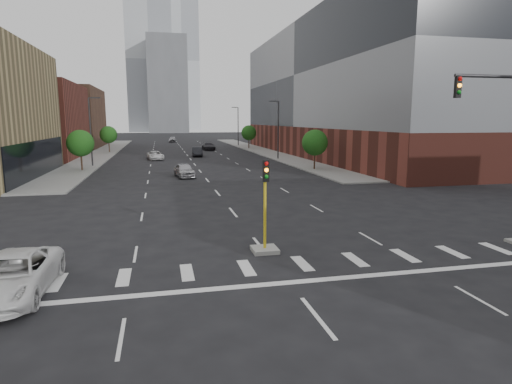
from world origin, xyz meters
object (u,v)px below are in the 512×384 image
object	(u,v)px
car_mid_right	(197,152)
parked_minivan	(12,275)
median_traffic_signal	(265,232)
car_near_left	(184,170)
car_far_left	(155,155)
car_distant	(173,139)
car_deep_right	(208,146)

from	to	relation	value
car_mid_right	parked_minivan	world-z (taller)	car_mid_right
median_traffic_signal	parked_minivan	xyz separation A→B (m)	(-10.00, -2.97, -0.22)
median_traffic_signal	car_near_left	xyz separation A→B (m)	(-2.17, 27.80, -0.21)
car_far_left	car_distant	world-z (taller)	car_distant
median_traffic_signal	car_mid_right	xyz separation A→B (m)	(1.50, 54.19, -0.19)
car_mid_right	parked_minivan	bearing A→B (deg)	-98.64
car_deep_right	car_mid_right	bearing A→B (deg)	-105.46
car_deep_right	car_near_left	bearing A→B (deg)	-101.71
car_near_left	car_distant	size ratio (longest dim) A/B	0.96
car_mid_right	car_deep_right	world-z (taller)	car_deep_right
car_near_left	car_deep_right	world-z (taller)	car_deep_right
car_near_left	car_distant	bearing A→B (deg)	81.47
car_near_left	car_deep_right	bearing A→B (deg)	72.25
median_traffic_signal	car_deep_right	xyz separation A→B (m)	(5.06, 68.71, -0.17)
car_far_left	car_distant	xyz separation A→B (m)	(4.28, 52.31, 0.13)
median_traffic_signal	car_far_left	xyz separation A→B (m)	(-5.41, 49.48, -0.30)
car_far_left	car_mid_right	bearing A→B (deg)	26.13
car_mid_right	car_distant	distance (m)	47.67
car_distant	car_mid_right	bearing A→B (deg)	-84.52
car_mid_right	parked_minivan	xyz separation A→B (m)	(-11.50, -57.15, -0.03)
car_deep_right	car_distant	bearing A→B (deg)	98.91
car_near_left	car_mid_right	bearing A→B (deg)	74.36
car_near_left	parked_minivan	bearing A→B (deg)	-112.02
median_traffic_signal	car_mid_right	size ratio (longest dim) A/B	0.93
median_traffic_signal	car_distant	size ratio (longest dim) A/B	0.93
car_mid_right	car_deep_right	size ratio (longest dim) A/B	0.86
car_mid_right	car_distant	bearing A→B (deg)	95.90
car_far_left	car_distant	bearing A→B (deg)	77.18
median_traffic_signal	car_distant	bearing A→B (deg)	90.64
car_near_left	car_deep_right	size ratio (longest dim) A/B	0.81
median_traffic_signal	parked_minivan	distance (m)	10.43
car_near_left	car_distant	xyz separation A→B (m)	(1.03, 73.98, 0.03)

